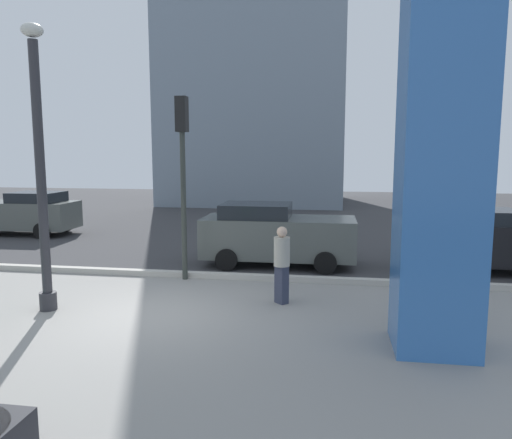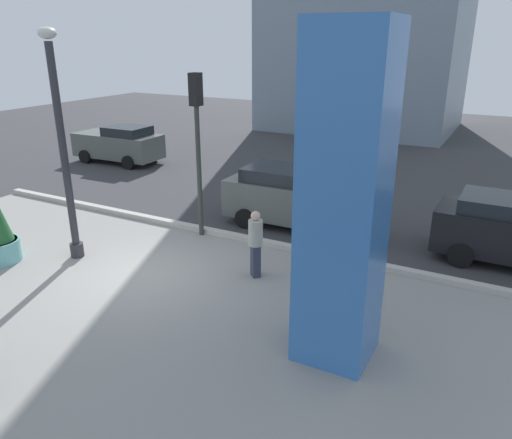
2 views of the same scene
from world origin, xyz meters
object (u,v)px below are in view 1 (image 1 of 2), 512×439
at_px(art_pillar_blue, 441,174).
at_px(car_passing_lane, 25,213).
at_px(car_curb_west, 276,234).
at_px(pedestrian_crossing, 282,261).
at_px(lamp_post, 41,176).
at_px(traffic_light_corner, 183,159).
at_px(pedestrian_by_curb, 228,236).
at_px(car_intersection, 500,240).

relative_size(art_pillar_blue, car_passing_lane, 1.40).
distance_m(art_pillar_blue, car_curb_west, 7.16).
bearing_deg(pedestrian_crossing, car_curb_west, 98.67).
distance_m(lamp_post, art_pillar_blue, 7.85).
height_order(traffic_light_corner, pedestrian_crossing, traffic_light_corner).
bearing_deg(lamp_post, pedestrian_by_curb, 56.52).
xyz_separation_m(car_curb_west, pedestrian_crossing, (0.58, -3.81, 0.05)).
xyz_separation_m(traffic_light_corner, car_curb_west, (2.21, 2.11, -2.30)).
xyz_separation_m(traffic_light_corner, car_passing_lane, (-8.75, 5.98, -2.34)).
relative_size(car_passing_lane, pedestrian_by_curb, 2.54).
bearing_deg(car_passing_lane, pedestrian_by_curb, -24.78).
distance_m(pedestrian_crossing, pedestrian_by_curb, 3.79).
bearing_deg(lamp_post, art_pillar_blue, -6.13).
height_order(pedestrian_crossing, pedestrian_by_curb, pedestrian_crossing).
bearing_deg(car_passing_lane, lamp_post, -53.55).
bearing_deg(lamp_post, pedestrian_crossing, 14.35).
xyz_separation_m(car_passing_lane, pedestrian_crossing, (11.55, -7.68, 0.09)).
xyz_separation_m(art_pillar_blue, traffic_light_corner, (-5.66, 3.80, 0.20)).
xyz_separation_m(car_intersection, pedestrian_by_curb, (-7.78, -0.71, 0.04)).
bearing_deg(pedestrian_crossing, traffic_light_corner, 148.72).
bearing_deg(traffic_light_corner, art_pillar_blue, -33.88).
distance_m(car_curb_west, pedestrian_crossing, 3.85).
bearing_deg(pedestrian_by_curb, traffic_light_corner, -118.35).
bearing_deg(art_pillar_blue, lamp_post, 173.87).
height_order(car_curb_west, pedestrian_crossing, car_curb_west).
height_order(traffic_light_corner, car_curb_west, traffic_light_corner).
relative_size(art_pillar_blue, pedestrian_by_curb, 3.55).
bearing_deg(pedestrian_crossing, lamp_post, -165.65).
bearing_deg(art_pillar_blue, traffic_light_corner, 146.12).
height_order(traffic_light_corner, car_passing_lane, traffic_light_corner).
height_order(car_passing_lane, car_curb_west, car_curb_west).
relative_size(lamp_post, car_intersection, 1.35).
distance_m(lamp_post, car_curb_west, 6.97).
distance_m(art_pillar_blue, traffic_light_corner, 6.82).
relative_size(traffic_light_corner, car_intersection, 1.09).
height_order(lamp_post, pedestrian_by_curb, lamp_post).
bearing_deg(traffic_light_corner, car_intersection, 14.73).
relative_size(art_pillar_blue, pedestrian_crossing, 3.44).
xyz_separation_m(car_curb_west, pedestrian_by_curb, (-1.37, -0.56, 0.01)).
xyz_separation_m(traffic_light_corner, pedestrian_crossing, (2.79, -1.70, -2.25)).
bearing_deg(traffic_light_corner, pedestrian_by_curb, 61.65).
bearing_deg(art_pillar_blue, pedestrian_by_curb, 132.00).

